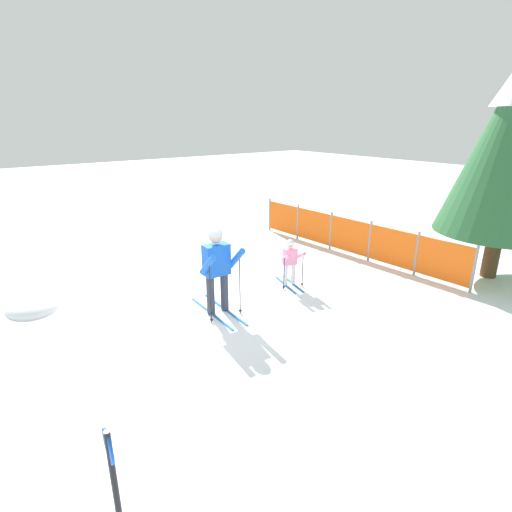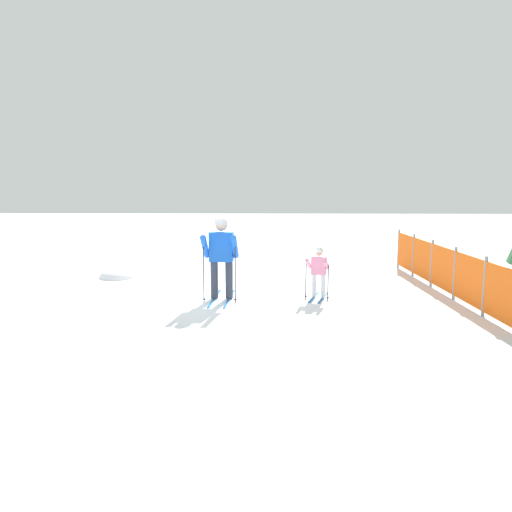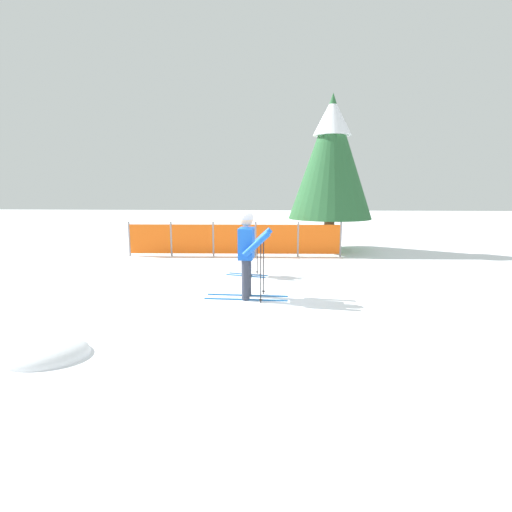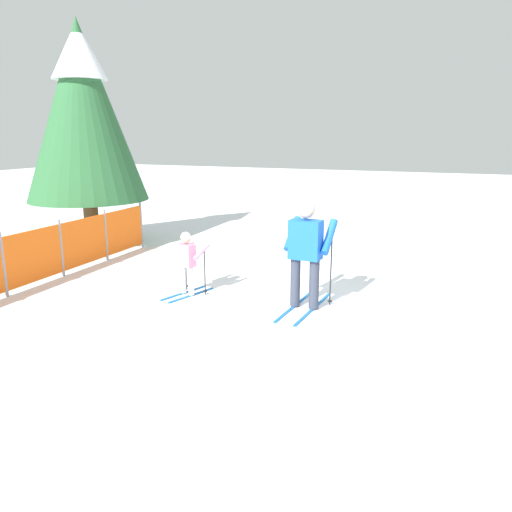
# 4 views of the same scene
# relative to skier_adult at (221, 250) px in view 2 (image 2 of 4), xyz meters

# --- Properties ---
(ground_plane) EXTENTS (60.00, 60.00, 0.00)m
(ground_plane) POSITION_rel_skier_adult_xyz_m (0.03, -0.13, -1.03)
(ground_plane) COLOR white
(skier_adult) EXTENTS (1.64, 0.74, 1.72)m
(skier_adult) POSITION_rel_skier_adult_xyz_m (0.00, 0.00, 0.00)
(skier_adult) COLOR #1966B2
(skier_adult) RESTS_ON ground_plane
(skier_child) EXTENTS (1.04, 0.57, 1.08)m
(skier_child) POSITION_rel_skier_adult_xyz_m (-0.15, 2.01, -0.40)
(skier_child) COLOR #1966B2
(skier_child) RESTS_ON ground_plane
(safety_fence) EXTENTS (6.71, 0.28, 1.10)m
(safety_fence) POSITION_rel_skier_adult_xyz_m (-0.77, 4.77, -0.48)
(safety_fence) COLOR gray
(safety_fence) RESTS_ON ground_plane
(snow_mound) EXTENTS (1.16, 0.98, 0.46)m
(snow_mound) POSITION_rel_skier_adult_xyz_m (-2.45, -2.87, -1.03)
(snow_mound) COLOR white
(snow_mound) RESTS_ON ground_plane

